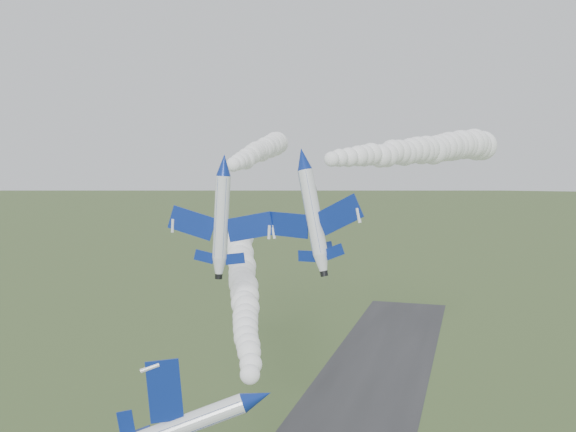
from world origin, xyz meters
name	(u,v)px	position (x,y,z in m)	size (l,w,h in m)	color
jet_lead	(258,398)	(4.75, -7.06, 28.95)	(7.27, 13.04, 10.75)	white
smoke_trail_jet_lead	(243,277)	(-11.22, 32.39, 30.89)	(5.02, 77.94, 5.02)	white
jet_pair_left	(224,165)	(-6.62, 14.19, 47.19)	(12.15, 14.31, 3.57)	white
smoke_trail_jet_pair_left	(263,150)	(-15.43, 54.03, 49.47)	(4.74, 73.56, 4.74)	white
jet_pair_right	(302,159)	(2.61, 14.19, 47.87)	(11.77, 13.98, 4.12)	white
smoke_trail_jet_pair_right	(425,150)	(13.12, 47.53, 49.27)	(5.63, 62.90, 5.63)	white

